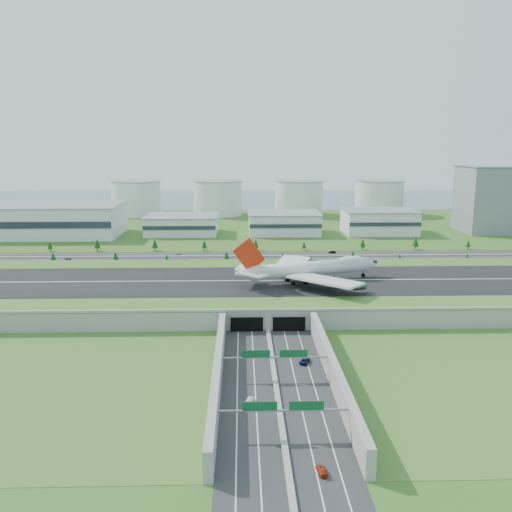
{
  "coord_description": "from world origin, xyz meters",
  "views": [
    {
      "loc": [
        -10.44,
        -257.67,
        74.7
      ],
      "look_at": [
        -2.5,
        35.0,
        13.19
      ],
      "focal_mm": 38.0,
      "sensor_mm": 36.0,
      "label": 1
    }
  ],
  "objects_px": {
    "car_1": "(250,400)",
    "car_0": "(245,354)",
    "office_tower": "(490,199)",
    "car_4": "(68,259)",
    "car_5": "(332,252)",
    "boeing_747": "(310,268)",
    "fuel_tank_a": "(136,198)",
    "car_3": "(322,470)",
    "car_2": "(305,360)",
    "car_7": "(178,253)"
  },
  "relations": [
    {
      "from": "car_1",
      "to": "car_0",
      "type": "bearing_deg",
      "value": 115.25
    },
    {
      "from": "office_tower",
      "to": "car_4",
      "type": "relative_size",
      "value": 14.03
    },
    {
      "from": "car_1",
      "to": "car_5",
      "type": "xyz_separation_m",
      "value": [
        60.34,
        217.26,
        0.15
      ]
    },
    {
      "from": "office_tower",
      "to": "car_1",
      "type": "distance_m",
      "value": 371.66
    },
    {
      "from": "boeing_747",
      "to": "car_1",
      "type": "xyz_separation_m",
      "value": [
        -31.29,
        -108.8,
        -13.98
      ]
    },
    {
      "from": "car_1",
      "to": "car_4",
      "type": "xyz_separation_m",
      "value": [
        -114.73,
        200.48,
        -0.03
      ]
    },
    {
      "from": "fuel_tank_a",
      "to": "boeing_747",
      "type": "relative_size",
      "value": 0.66
    },
    {
      "from": "car_0",
      "to": "car_1",
      "type": "bearing_deg",
      "value": -77.51
    },
    {
      "from": "office_tower",
      "to": "car_0",
      "type": "distance_m",
      "value": 343.52
    },
    {
      "from": "car_0",
      "to": "car_3",
      "type": "height_order",
      "value": "car_0"
    },
    {
      "from": "office_tower",
      "to": "car_3",
      "type": "relative_size",
      "value": 11.2
    },
    {
      "from": "car_2",
      "to": "car_7",
      "type": "distance_m",
      "value": 197.95
    },
    {
      "from": "boeing_747",
      "to": "car_5",
      "type": "height_order",
      "value": "boeing_747"
    },
    {
      "from": "car_0",
      "to": "car_1",
      "type": "xyz_separation_m",
      "value": [
        1.21,
        -35.71,
        -0.07
      ]
    },
    {
      "from": "fuel_tank_a",
      "to": "car_3",
      "type": "xyz_separation_m",
      "value": [
        127.72,
        -456.37,
        -16.67
      ]
    },
    {
      "from": "car_0",
      "to": "car_2",
      "type": "distance_m",
      "value": 21.87
    },
    {
      "from": "car_4",
      "to": "car_5",
      "type": "xyz_separation_m",
      "value": [
        175.07,
        16.79,
        0.18
      ]
    },
    {
      "from": "car_3",
      "to": "car_7",
      "type": "bearing_deg",
      "value": -84.08
    },
    {
      "from": "car_7",
      "to": "car_0",
      "type": "bearing_deg",
      "value": -10.08
    },
    {
      "from": "car_0",
      "to": "car_7",
      "type": "distance_m",
      "value": 185.49
    },
    {
      "from": "boeing_747",
      "to": "car_0",
      "type": "xyz_separation_m",
      "value": [
        -32.49,
        -73.09,
        -13.9
      ]
    },
    {
      "from": "car_1",
      "to": "car_4",
      "type": "height_order",
      "value": "car_1"
    },
    {
      "from": "car_3",
      "to": "car_5",
      "type": "xyz_separation_m",
      "value": [
        44.28,
        252.01,
        0.14
      ]
    },
    {
      "from": "car_5",
      "to": "car_4",
      "type": "bearing_deg",
      "value": -73.4
    },
    {
      "from": "fuel_tank_a",
      "to": "car_4",
      "type": "relative_size",
      "value": 12.75
    },
    {
      "from": "office_tower",
      "to": "boeing_747",
      "type": "bearing_deg",
      "value": -131.83
    },
    {
      "from": "car_1",
      "to": "car_2",
      "type": "relative_size",
      "value": 0.71
    },
    {
      "from": "car_5",
      "to": "car_3",
      "type": "bearing_deg",
      "value": 1.16
    },
    {
      "from": "car_4",
      "to": "car_1",
      "type": "bearing_deg",
      "value": -140.28
    },
    {
      "from": "car_2",
      "to": "car_4",
      "type": "relative_size",
      "value": 1.53
    },
    {
      "from": "car_3",
      "to": "car_7",
      "type": "xyz_separation_m",
      "value": [
        -61.6,
        250.57,
        -0.04
      ]
    },
    {
      "from": "fuel_tank_a",
      "to": "car_1",
      "type": "relative_size",
      "value": 11.77
    },
    {
      "from": "car_0",
      "to": "car_7",
      "type": "relative_size",
      "value": 0.98
    },
    {
      "from": "boeing_747",
      "to": "car_7",
      "type": "height_order",
      "value": "boeing_747"
    },
    {
      "from": "office_tower",
      "to": "car_4",
      "type": "bearing_deg",
      "value": -161.81
    },
    {
      "from": "car_3",
      "to": "car_1",
      "type": "bearing_deg",
      "value": -73.09
    },
    {
      "from": "office_tower",
      "to": "car_3",
      "type": "xyz_separation_m",
      "value": [
        -192.28,
        -341.37,
        -26.67
      ]
    },
    {
      "from": "boeing_747",
      "to": "car_1",
      "type": "relative_size",
      "value": 17.76
    },
    {
      "from": "boeing_747",
      "to": "car_3",
      "type": "height_order",
      "value": "boeing_747"
    },
    {
      "from": "car_0",
      "to": "car_7",
      "type": "height_order",
      "value": "car_0"
    },
    {
      "from": "fuel_tank_a",
      "to": "car_3",
      "type": "distance_m",
      "value": 474.2
    },
    {
      "from": "car_2",
      "to": "boeing_747",
      "type": "bearing_deg",
      "value": -77.3
    },
    {
      "from": "car_1",
      "to": "car_2",
      "type": "bearing_deg",
      "value": 79.2
    },
    {
      "from": "fuel_tank_a",
      "to": "car_0",
      "type": "distance_m",
      "value": 401.76
    },
    {
      "from": "fuel_tank_a",
      "to": "boeing_747",
      "type": "distance_m",
      "value": 343.95
    },
    {
      "from": "car_2",
      "to": "car_3",
      "type": "height_order",
      "value": "car_2"
    },
    {
      "from": "office_tower",
      "to": "car_0",
      "type": "height_order",
      "value": "office_tower"
    },
    {
      "from": "office_tower",
      "to": "car_2",
      "type": "relative_size",
      "value": 9.17
    },
    {
      "from": "car_1",
      "to": "car_3",
      "type": "relative_size",
      "value": 0.86
    },
    {
      "from": "car_2",
      "to": "car_5",
      "type": "distance_m",
      "value": 192.74
    }
  ]
}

